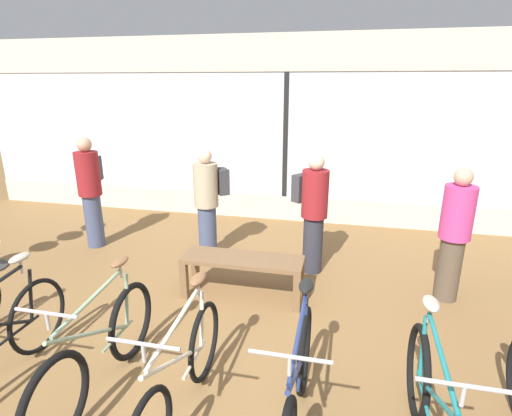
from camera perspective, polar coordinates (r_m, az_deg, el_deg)
ground_plane at (r=3.81m, az=-6.57°, el=-22.37°), size 24.00×24.00×0.00m
shop_back_wall at (r=7.06m, az=4.27°, el=11.05°), size 12.00×0.08×3.20m
bicycle_center_left at (r=3.61m, az=-21.45°, el=-18.56°), size 0.46×1.72×1.03m
bicycle_center at (r=3.22m, az=-10.63°, el=-22.66°), size 0.46×1.70×1.02m
bicycle_center_right at (r=3.07m, az=5.85°, el=-24.50°), size 0.46×1.73×1.03m
display_bench at (r=4.68m, az=-1.92°, el=-8.13°), size 1.40×0.44×0.50m
customer_near_rack at (r=5.64m, az=-6.91°, el=1.07°), size 0.56×0.52×1.58m
customer_by_window at (r=6.47m, az=-22.58°, el=2.53°), size 0.42×0.54×1.68m
customer_mid_floor at (r=5.01m, az=26.49°, el=-3.28°), size 0.38×0.38×1.56m
customer_near_bench at (r=5.21m, az=8.16°, el=-0.35°), size 0.56×0.52×1.58m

